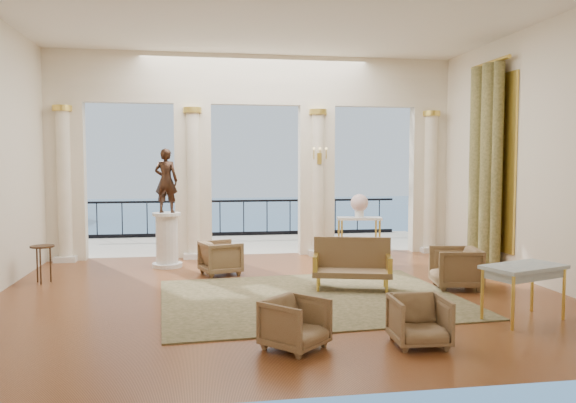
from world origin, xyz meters
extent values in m
plane|color=#46220E|center=(0.00, 0.00, 0.00)|extent=(9.00, 9.00, 0.00)
plane|color=#F1E4CA|center=(0.00, -4.00, 2.25)|extent=(9.00, 0.00, 9.00)
plane|color=#F1E4CA|center=(4.50, 0.00, 2.25)|extent=(0.00, 8.00, 8.00)
plane|color=white|center=(0.00, 0.00, 4.50)|extent=(9.00, 9.00, 0.00)
cube|color=beige|center=(0.00, 3.85, 3.95)|extent=(9.00, 0.30, 1.10)
cube|color=beige|center=(-4.10, 3.85, 1.70)|extent=(0.80, 0.30, 3.40)
cylinder|color=beige|center=(-4.10, 3.67, 1.60)|extent=(0.28, 0.28, 3.20)
cylinder|color=gold|center=(-4.10, 3.67, 3.25)|extent=(0.40, 0.40, 0.12)
cube|color=silver|center=(-4.10, 3.67, 0.06)|extent=(0.45, 0.45, 0.12)
cube|color=beige|center=(-1.40, 3.85, 1.70)|extent=(0.80, 0.30, 3.40)
cylinder|color=beige|center=(-1.40, 3.67, 1.60)|extent=(0.28, 0.28, 3.20)
cylinder|color=gold|center=(-1.40, 3.67, 3.25)|extent=(0.40, 0.40, 0.12)
cube|color=silver|center=(-1.40, 3.67, 0.06)|extent=(0.45, 0.45, 0.12)
cube|color=beige|center=(1.40, 3.85, 1.70)|extent=(0.80, 0.30, 3.40)
cylinder|color=beige|center=(1.40, 3.67, 1.60)|extent=(0.28, 0.28, 3.20)
cylinder|color=gold|center=(1.40, 3.67, 3.25)|extent=(0.40, 0.40, 0.12)
cube|color=silver|center=(1.40, 3.67, 0.06)|extent=(0.45, 0.45, 0.12)
cube|color=beige|center=(4.10, 3.85, 1.70)|extent=(0.80, 0.30, 3.40)
cylinder|color=beige|center=(4.10, 3.67, 1.60)|extent=(0.28, 0.28, 3.20)
cylinder|color=gold|center=(4.10, 3.67, 3.25)|extent=(0.40, 0.40, 0.12)
cube|color=silver|center=(4.10, 3.67, 0.06)|extent=(0.45, 0.45, 0.12)
cube|color=#ADA393|center=(0.00, 5.80, -0.05)|extent=(10.00, 3.60, 0.10)
cube|color=black|center=(0.00, 7.40, 1.00)|extent=(9.00, 0.06, 0.06)
cube|color=black|center=(0.00, 7.40, 0.05)|extent=(9.00, 0.06, 0.10)
cylinder|color=black|center=(0.00, 7.40, 0.50)|extent=(0.03, 0.03, 1.00)
cylinder|color=black|center=(-4.10, 7.40, 0.50)|extent=(0.03, 0.03, 1.00)
cylinder|color=black|center=(4.10, 7.40, 0.50)|extent=(0.03, 0.03, 1.00)
cylinder|color=#4C3823|center=(2.00, 6.60, 2.10)|extent=(0.20, 0.20, 4.20)
plane|color=#2D5C97|center=(0.00, 60.00, -6.00)|extent=(160.00, 160.00, 0.00)
cylinder|color=#484525|center=(4.30, 1.05, 2.00)|extent=(0.26, 0.26, 4.00)
cylinder|color=#484525|center=(4.26, 1.50, 2.00)|extent=(0.32, 0.32, 4.00)
cylinder|color=#484525|center=(4.30, 1.95, 2.00)|extent=(0.26, 0.26, 4.00)
cylinder|color=gold|center=(4.35, 1.50, 4.05)|extent=(0.08, 1.40, 0.08)
cube|color=gold|center=(4.47, 1.50, 2.10)|extent=(0.04, 1.60, 3.40)
cube|color=gold|center=(1.40, 3.53, 2.20)|extent=(0.10, 0.04, 0.25)
cylinder|color=gold|center=(1.26, 3.45, 2.30)|extent=(0.02, 0.02, 0.22)
cylinder|color=gold|center=(1.40, 3.45, 2.30)|extent=(0.02, 0.02, 0.22)
cylinder|color=gold|center=(1.54, 3.45, 2.30)|extent=(0.02, 0.02, 0.22)
cube|color=#35391F|center=(0.43, -0.40, 0.01)|extent=(4.77, 3.83, 0.02)
imported|color=#46361E|center=(-0.22, -2.66, 0.32)|extent=(0.85, 0.85, 0.64)
imported|color=#46361E|center=(1.22, -2.77, 0.32)|extent=(0.64, 0.61, 0.63)
imported|color=#46361E|center=(2.97, -0.06, 0.38)|extent=(0.82, 0.86, 0.77)
imported|color=#46361E|center=(-0.88, 1.73, 0.35)|extent=(0.82, 0.85, 0.70)
cube|color=#46361E|center=(1.21, 0.07, 0.29)|extent=(1.38, 0.84, 0.10)
cube|color=#46361E|center=(1.28, 0.31, 0.59)|extent=(1.27, 0.41, 0.53)
cube|color=gold|center=(0.63, 0.23, 0.46)|extent=(0.21, 0.53, 0.25)
cube|color=gold|center=(1.79, -0.08, 0.46)|extent=(0.21, 0.53, 0.25)
cylinder|color=gold|center=(0.62, 0.01, 0.12)|extent=(0.05, 0.05, 0.24)
cylinder|color=gold|center=(1.69, -0.27, 0.12)|extent=(0.05, 0.05, 0.24)
cylinder|color=gold|center=(0.73, 0.42, 0.12)|extent=(0.05, 0.05, 0.24)
cylinder|color=gold|center=(1.80, 0.13, 0.12)|extent=(0.05, 0.05, 0.24)
cube|color=#90A7B2|center=(3.00, -2.00, 0.72)|extent=(1.22, 0.92, 0.05)
cylinder|color=gold|center=(2.61, -2.40, 0.35)|extent=(0.04, 0.04, 0.70)
cylinder|color=gold|center=(3.55, -2.07, 0.35)|extent=(0.04, 0.04, 0.70)
cylinder|color=gold|center=(2.45, -1.93, 0.35)|extent=(0.04, 0.04, 0.70)
cylinder|color=gold|center=(3.39, -1.60, 0.35)|extent=(0.04, 0.04, 0.70)
cylinder|color=silver|center=(-1.93, 2.67, 0.04)|extent=(0.60, 0.60, 0.08)
cylinder|color=silver|center=(-1.93, 2.67, 0.55)|extent=(0.44, 0.44, 0.96)
cylinder|color=silver|center=(-1.93, 2.67, 1.08)|extent=(0.56, 0.56, 0.06)
imported|color=#321F16|center=(-1.93, 2.67, 1.75)|extent=(0.54, 0.42, 1.29)
cube|color=silver|center=(2.20, 3.05, 0.89)|extent=(1.01, 0.53, 0.05)
cylinder|color=gold|center=(1.76, 2.99, 0.43)|extent=(0.05, 0.05, 0.86)
cylinder|color=gold|center=(2.60, 2.85, 0.43)|extent=(0.05, 0.05, 0.86)
cylinder|color=gold|center=(1.80, 3.25, 0.43)|extent=(0.05, 0.05, 0.86)
cylinder|color=gold|center=(2.64, 3.11, 0.43)|extent=(0.05, 0.05, 0.86)
cylinder|color=white|center=(2.20, 3.05, 1.03)|extent=(0.19, 0.19, 0.24)
sphere|color=#D3959D|center=(2.20, 3.05, 1.23)|extent=(0.39, 0.39, 0.39)
cylinder|color=black|center=(-4.00, 1.47, 0.65)|extent=(0.41, 0.41, 0.03)
cylinder|color=black|center=(-3.89, 1.54, 0.32)|extent=(0.03, 0.03, 0.63)
cylinder|color=black|center=(-4.11, 1.54, 0.32)|extent=(0.03, 0.03, 0.63)
cylinder|color=black|center=(-4.00, 1.34, 0.32)|extent=(0.03, 0.03, 0.63)
camera|label=1|loc=(-1.28, -8.81, 2.12)|focal=35.00mm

